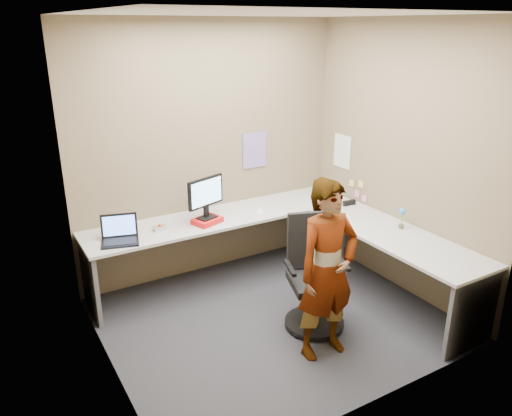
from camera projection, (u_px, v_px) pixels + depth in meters
ground at (273, 319)px, 4.72m from camera, size 3.00×3.00×0.00m
wall_back at (210, 151)px, 5.31m from camera, size 3.00×0.00×3.00m
wall_right at (402, 160)px, 4.97m from camera, size 0.00×2.70×2.70m
wall_left at (98, 215)px, 3.54m from camera, size 0.00×2.70×2.70m
ceiling at (278, 13)px, 3.79m from camera, size 3.00×3.00×0.00m
desk at (290, 238)px, 5.04m from camera, size 2.98×2.58×0.73m
paper_ream at (207, 221)px, 5.04m from camera, size 0.33×0.28×0.06m
monitor at (206, 194)px, 4.96m from camera, size 0.43×0.20×0.42m
laptop at (120, 235)px, 4.62m from camera, size 0.40×0.36×0.24m
trackball_mouse at (160, 228)px, 4.87m from camera, size 0.12×0.08×0.07m
origami at (260, 210)px, 5.33m from camera, size 0.10×0.10×0.06m
stapler at (349, 203)px, 5.54m from camera, size 0.15×0.05×0.05m
flower at (402, 215)px, 4.87m from camera, size 0.07×0.07×0.22m
calendar_purple at (255, 150)px, 5.58m from camera, size 0.30×0.01×0.40m
calendar_white at (342, 151)px, 5.73m from camera, size 0.01×0.28×0.38m
sticky_note_a at (361, 184)px, 5.55m from camera, size 0.01×0.07×0.07m
sticky_note_b at (357, 194)px, 5.63m from camera, size 0.01×0.07×0.07m
sticky_note_c at (364, 199)px, 5.54m from camera, size 0.01×0.07×0.07m
sticky_note_d at (352, 183)px, 5.68m from camera, size 0.01×0.07×0.07m
office_chair at (314, 282)px, 4.52m from camera, size 0.59×0.58×1.03m
person at (327, 270)px, 4.01m from camera, size 0.56×0.37×1.53m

